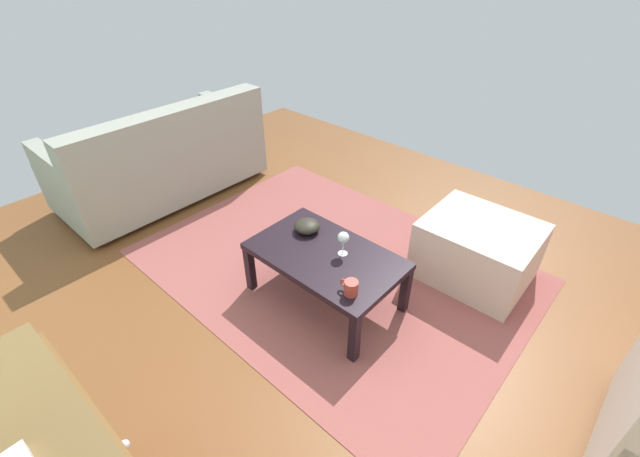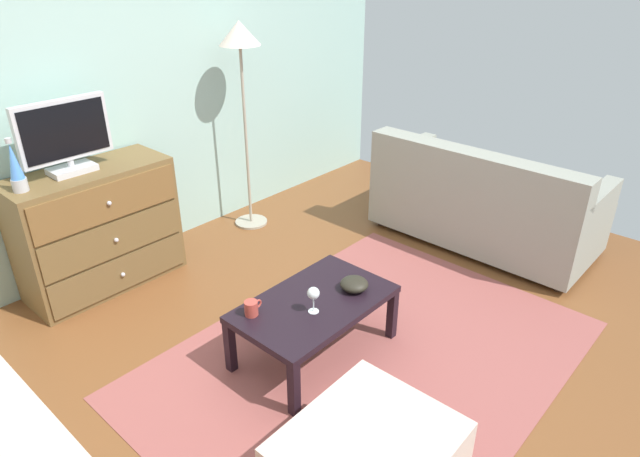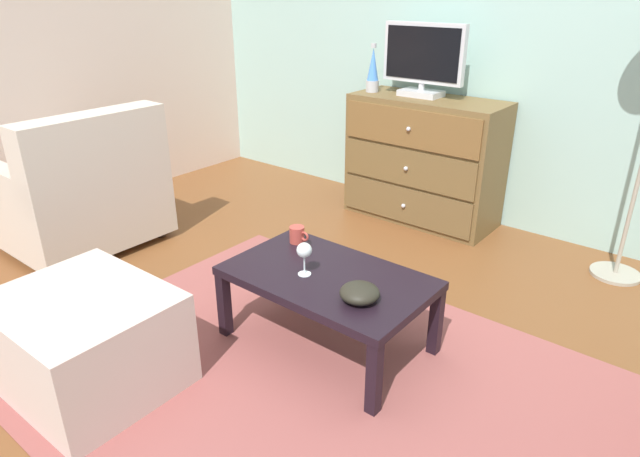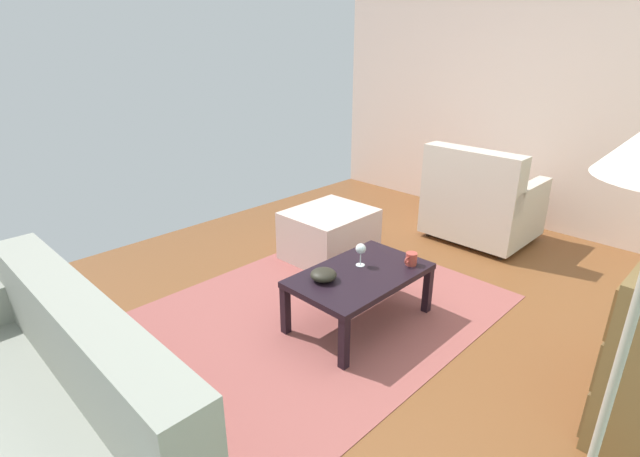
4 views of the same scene
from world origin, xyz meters
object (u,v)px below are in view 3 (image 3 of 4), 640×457
at_px(dresser, 424,160).
at_px(bowl_decorative, 360,293).
at_px(lava_lamp, 373,71).
at_px(armchair, 83,195).
at_px(coffee_table, 327,283).
at_px(tv, 423,59).
at_px(ottoman, 87,341).
at_px(wine_glass, 304,251).
at_px(mug, 297,235).

height_order(dresser, bowl_decorative, dresser).
distance_m(lava_lamp, armchair, 2.11).
relative_size(dresser, coffee_table, 1.14).
distance_m(tv, armchair, 2.38).
relative_size(armchair, ottoman, 1.28).
height_order(dresser, ottoman, dresser).
xyz_separation_m(coffee_table, wine_glass, (-0.08, -0.07, 0.16)).
bearing_deg(tv, coffee_table, -73.15).
distance_m(bowl_decorative, armchair, 2.12).
distance_m(tv, bowl_decorative, 2.04).
relative_size(wine_glass, armchair, 0.17).
relative_size(coffee_table, wine_glass, 5.88).
height_order(dresser, lava_lamp, lava_lamp).
xyz_separation_m(tv, coffee_table, (0.51, -1.67, -0.79)).
bearing_deg(armchair, dresser, 50.79).
xyz_separation_m(dresser, wine_glass, (0.35, -1.71, 0.05)).
xyz_separation_m(coffee_table, bowl_decorative, (0.24, -0.10, 0.08)).
bearing_deg(coffee_table, mug, 152.77).
relative_size(lava_lamp, bowl_decorative, 1.98).
height_order(bowl_decorative, ottoman, bowl_decorative).
bearing_deg(wine_glass, coffee_table, 40.06).
xyz_separation_m(wine_glass, ottoman, (-0.53, -0.79, -0.28)).
relative_size(mug, ottoman, 0.16).
height_order(coffee_table, mug, mug).
bearing_deg(bowl_decorative, ottoman, -138.17).
bearing_deg(tv, lava_lamp, -169.18).
distance_m(dresser, coffee_table, 1.70).
height_order(wine_glass, mug, wine_glass).
bearing_deg(mug, lava_lamp, 110.39).
xyz_separation_m(dresser, ottoman, (-0.18, -2.50, -0.22)).
xyz_separation_m(dresser, lava_lamp, (-0.43, -0.04, 0.58)).
bearing_deg(ottoman, dresser, 85.99).
bearing_deg(bowl_decorative, wine_glass, 174.91).
bearing_deg(armchair, wine_glass, 1.88).
bearing_deg(tv, ottoman, -92.27).
relative_size(lava_lamp, armchair, 0.37).
bearing_deg(dresser, coffee_table, -75.34).
distance_m(lava_lamp, ottoman, 2.60).
relative_size(dresser, tv, 1.80).
bearing_deg(ottoman, mug, 74.75).
xyz_separation_m(lava_lamp, ottoman, (0.25, -2.46, -0.81)).
relative_size(mug, armchair, 0.13).
height_order(coffee_table, wine_glass, wine_glass).
bearing_deg(wine_glass, dresser, 101.57).
distance_m(mug, armchair, 1.58).
distance_m(lava_lamp, wine_glass, 1.91).
bearing_deg(ottoman, coffee_table, 54.73).
height_order(wine_glass, ottoman, wine_glass).
bearing_deg(wine_glass, ottoman, -123.67).
bearing_deg(ottoman, armchair, 150.09).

